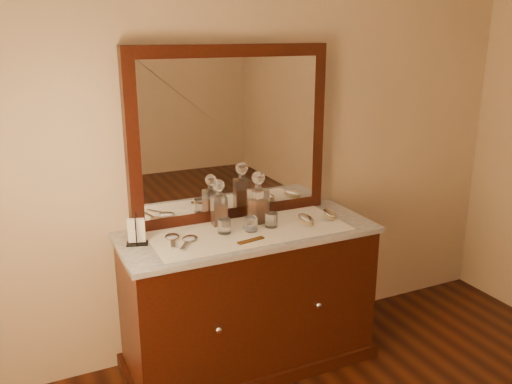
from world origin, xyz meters
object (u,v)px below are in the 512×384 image
dresser_cabinet (249,301)px  hand_mirror_inner (189,240)px  comb (251,240)px  brush_far (330,214)px  mirror_frame (230,134)px  decanter_right (258,203)px  hand_mirror_outer (172,238)px  napkin_rack (137,232)px  pin_dish (249,228)px  decanter_left (219,207)px  brush_near (306,220)px

dresser_cabinet → hand_mirror_inner: 0.58m
comb → brush_far: bearing=4.1°
brush_far → hand_mirror_inner: 0.88m
mirror_frame → brush_far: (0.52, -0.27, -0.48)m
decanter_right → hand_mirror_outer: size_ratio=1.47×
mirror_frame → napkin_rack: bearing=-163.0°
napkin_rack → mirror_frame: bearing=17.0°
mirror_frame → brush_far: size_ratio=7.44×
pin_dish → decanter_left: (-0.13, 0.14, 0.10)m
brush_near → brush_far: brush_near is taller
hand_mirror_outer → decanter_left: bearing=18.6°
brush_far → decanter_left: bearing=165.4°
comb → hand_mirror_outer: 0.42m
dresser_cabinet → brush_far: bearing=-2.6°
napkin_rack → hand_mirror_inner: bearing=-18.2°
decanter_right → brush_near: 0.29m
dresser_cabinet → decanter_left: decanter_left is taller
dresser_cabinet → hand_mirror_outer: size_ratio=6.76×
decanter_left → pin_dish: bearing=-48.2°
dresser_cabinet → brush_far: (0.52, -0.02, 0.46)m
comb → decanter_left: decanter_left is taller
brush_near → brush_far: size_ratio=1.02×
comb → hand_mirror_outer: hand_mirror_outer is taller
napkin_rack → brush_far: bearing=-4.2°
mirror_frame → comb: bearing=-98.4°
pin_dish → decanter_right: (0.09, 0.09, 0.11)m
napkin_rack → hand_mirror_inner: (0.25, -0.08, -0.05)m
pin_dish → brush_far: brush_far is taller
napkin_rack → brush_far: napkin_rack is taller
brush_near → brush_far: (0.18, 0.02, -0.00)m
decanter_right → brush_far: size_ratio=1.88×
decanter_right → hand_mirror_outer: (-0.53, -0.05, -0.11)m
pin_dish → decanter_left: 0.21m
decanter_right → brush_near: bearing=-29.5°
comb → hand_mirror_inner: 0.33m
mirror_frame → decanter_left: bearing=-139.1°
decanter_left → decanter_right: 0.23m
mirror_frame → comb: mirror_frame is taller
dresser_cabinet → pin_dish: pin_dish is taller
dresser_cabinet → brush_near: size_ratio=8.52×
brush_near → decanter_right: bearing=150.5°
hand_mirror_inner → hand_mirror_outer: bearing=138.7°
decanter_left → decanter_right: (0.22, -0.06, 0.01)m
napkin_rack → hand_mirror_outer: napkin_rack is taller
comb → brush_near: 0.42m
napkin_rack → decanter_left: (0.49, 0.08, 0.04)m
decanter_right → brush_near: (0.24, -0.14, -0.10)m
comb → napkin_rack: 0.60m
hand_mirror_outer → decanter_right: bearing=5.3°
dresser_cabinet → hand_mirror_inner: (-0.36, -0.03, 0.45)m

